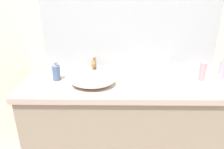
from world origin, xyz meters
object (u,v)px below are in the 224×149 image
at_px(soap_dispenser, 56,72).
at_px(lotion_bottle, 222,69).
at_px(perfume_bottle, 203,71).
at_px(sink_basin, 92,79).
at_px(tissue_box, 182,72).

relative_size(soap_dispenser, lotion_bottle, 1.00).
bearing_deg(perfume_bottle, lotion_bottle, 9.64).
relative_size(sink_basin, tissue_box, 2.24).
bearing_deg(sink_basin, perfume_bottle, 6.65).
bearing_deg(perfume_bottle, soap_dispenser, -179.49).
height_order(perfume_bottle, tissue_box, perfume_bottle).
distance_m(lotion_bottle, perfume_bottle, 0.17).
bearing_deg(sink_basin, tissue_box, 8.26).
bearing_deg(soap_dispenser, perfume_bottle, 0.51).
height_order(sink_basin, tissue_box, tissue_box).
distance_m(sink_basin, soap_dispenser, 0.32).
distance_m(sink_basin, tissue_box, 0.73).
height_order(soap_dispenser, perfume_bottle, soap_dispenser).
bearing_deg(lotion_bottle, soap_dispenser, -178.32).
relative_size(soap_dispenser, tissue_box, 1.13).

